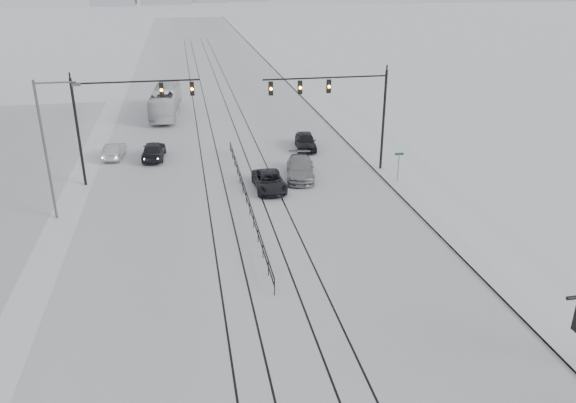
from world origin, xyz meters
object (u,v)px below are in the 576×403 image
object	(u,v)px
sedan_nb_far	(306,141)
box_truck	(166,102)
sedan_nb_front	(269,181)
sedan_nb_right	(300,169)
sedan_sb_outer	(114,151)
sedan_sb_inner	(154,150)

from	to	relation	value
sedan_nb_far	box_truck	xyz separation A→B (m)	(-12.44, 14.91, 0.80)
sedan_nb_front	sedan_nb_right	xyz separation A→B (m)	(2.75, 2.02, 0.11)
sedan_sb_outer	sedan_nb_front	world-z (taller)	sedan_sb_outer
sedan_sb_inner	sedan_nb_front	distance (m)	12.39
sedan_nb_right	sedan_nb_far	xyz separation A→B (m)	(2.01, 7.24, -0.01)
sedan_sb_outer	sedan_nb_front	bearing A→B (deg)	146.57
sedan_nb_right	box_truck	xyz separation A→B (m)	(-10.43, 22.15, 0.79)
sedan_sb_inner	sedan_nb_far	size ratio (longest dim) A/B	1.03
sedan_nb_far	box_truck	world-z (taller)	box_truck
sedan_sb_outer	sedan_nb_front	size ratio (longest dim) A/B	0.85
sedan_sb_outer	box_truck	xyz separation A→B (m)	(4.24, 14.33, 0.90)
sedan_sb_outer	box_truck	bearing A→B (deg)	-100.33
sedan_sb_outer	box_truck	distance (m)	14.97
sedan_sb_inner	sedan_nb_right	size ratio (longest dim) A/B	0.87
sedan_nb_front	sedan_nb_right	world-z (taller)	sedan_nb_right
sedan_sb_outer	sedan_nb_right	distance (m)	16.62
sedan_nb_front	box_truck	bearing A→B (deg)	106.37
sedan_nb_front	box_truck	world-z (taller)	box_truck
box_truck	sedan_sb_outer	bearing A→B (deg)	78.12
sedan_sb_outer	box_truck	size ratio (longest dim) A/B	0.35
sedan_sb_inner	sedan_sb_outer	xyz separation A→B (m)	(-3.32, 0.90, -0.12)
sedan_sb_outer	sedan_nb_far	world-z (taller)	sedan_nb_far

